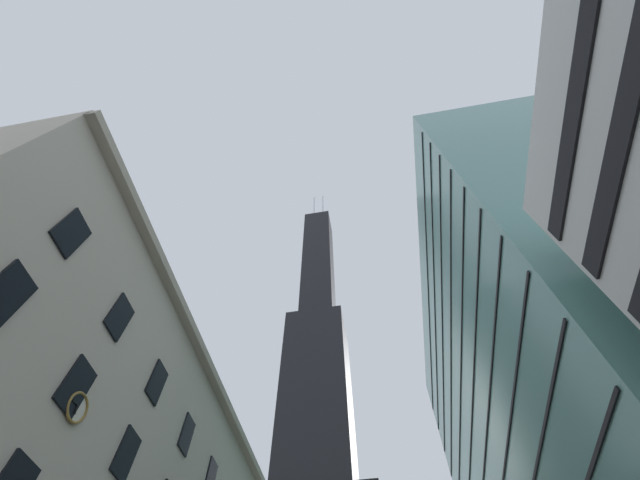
{
  "coord_description": "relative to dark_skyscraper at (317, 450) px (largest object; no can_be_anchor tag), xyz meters",
  "views": [
    {
      "loc": [
        1.39,
        -8.85,
        1.37
      ],
      "look_at": [
        -2.01,
        11.01,
        34.66
      ],
      "focal_mm": 22.39,
      "sensor_mm": 36.0,
      "label": 1
    }
  ],
  "objects": [
    {
      "name": "glass_office_midrise",
      "position": [
        34.96,
        -52.53,
        -31.88
      ],
      "size": [
        17.27,
        52.9,
        53.61
      ],
      "color": "slate",
      "rests_on": "ground"
    },
    {
      "name": "dark_skyscraper",
      "position": [
        0.0,
        0.0,
        0.0
      ],
      "size": [
        25.91,
        25.91,
        205.04
      ],
      "color": "black",
      "rests_on": "ground"
    }
  ]
}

